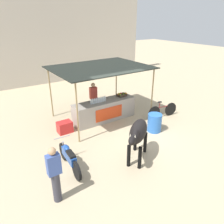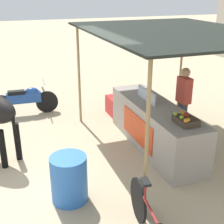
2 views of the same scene
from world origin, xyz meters
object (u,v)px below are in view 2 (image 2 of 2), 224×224
water_barrel (69,179)px  fruit_crate (185,120)px  bicycle_leaning (150,222)px  vendor_behind_counter (183,103)px  stall_counter (155,126)px  cooler_box (116,106)px  motorcycle_parked (25,99)px

water_barrel → fruit_crate: bearing=93.5°
water_barrel → bicycle_leaning: bicycle_leaning is taller
vendor_behind_counter → fruit_crate: bearing=-30.9°
stall_counter → vendor_behind_counter: (-0.15, 0.75, 0.37)m
cooler_box → stall_counter: bearing=2.7°
stall_counter → water_barrel: stall_counter is taller
stall_counter → vendor_behind_counter: size_ratio=1.82×
stall_counter → fruit_crate: size_ratio=6.82×
vendor_behind_counter → water_barrel: (1.32, -2.88, -0.46)m
cooler_box → motorcycle_parked: motorcycle_parked is taller
motorcycle_parked → stall_counter: bearing=40.2°
cooler_box → water_barrel: (3.21, -2.03, 0.15)m
water_barrel → bicycle_leaning: size_ratio=0.47×
stall_counter → water_barrel: size_ratio=3.86×
vendor_behind_counter → water_barrel: bearing=-65.4°
stall_counter → water_barrel: (1.17, -2.12, -0.09)m
cooler_box → bicycle_leaning: bicycle_leaning is taller
water_barrel → motorcycle_parked: size_ratio=0.43×
cooler_box → motorcycle_parked: size_ratio=0.33×
water_barrel → bicycle_leaning: bearing=31.3°
cooler_box → motorcycle_parked: (-0.82, -2.32, 0.19)m
cooler_box → motorcycle_parked: 2.47m
stall_counter → motorcycle_parked: bearing=-139.8°
motorcycle_parked → bicycle_leaning: motorcycle_parked is taller
vendor_behind_counter → motorcycle_parked: vendor_behind_counter is taller
stall_counter → fruit_crate: bearing=2.6°
cooler_box → motorcycle_parked: bearing=-109.4°
stall_counter → motorcycle_parked: 3.74m
stall_counter → vendor_behind_counter: vendor_behind_counter is taller
water_barrel → motorcycle_parked: motorcycle_parked is taller
fruit_crate → water_barrel: 2.27m
stall_counter → water_barrel: 2.43m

